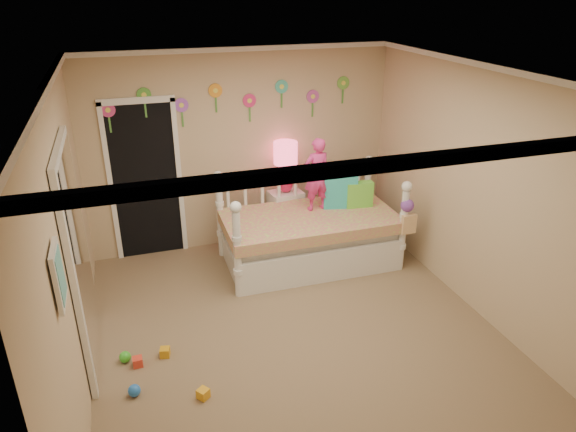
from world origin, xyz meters
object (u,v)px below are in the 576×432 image
object	(u,v)px
daybed	(309,220)
table_lamp	(286,159)
child	(317,175)
nightstand	(286,216)

from	to	relation	value
daybed	table_lamp	bearing A→B (deg)	98.03
daybed	table_lamp	world-z (taller)	table_lamp
child	table_lamp	distance (m)	0.60
nightstand	daybed	bearing A→B (deg)	-91.31
nightstand	child	bearing A→B (deg)	-76.05
daybed	nightstand	xyz separation A→B (m)	(-0.09, 0.69, -0.23)
child	daybed	bearing A→B (deg)	38.74
child	nightstand	size ratio (longest dim) A/B	1.30
nightstand	table_lamp	bearing A→B (deg)	0.00
daybed	child	distance (m)	0.57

